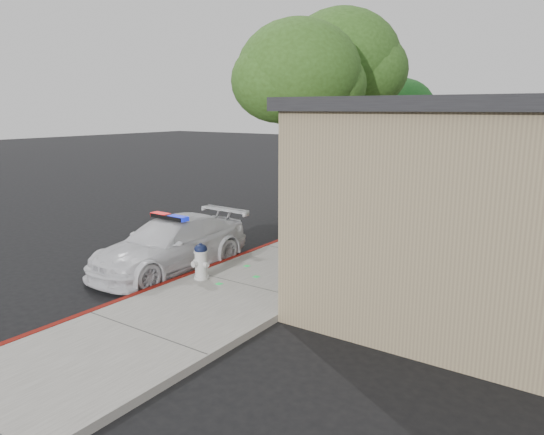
{
  "coord_description": "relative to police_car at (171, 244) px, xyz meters",
  "views": [
    {
      "loc": [
        8.34,
        -8.63,
        4.05
      ],
      "look_at": [
        1.02,
        1.95,
        1.28
      ],
      "focal_mm": 33.56,
      "sensor_mm": 36.0,
      "label": 1
    }
  ],
  "objects": [
    {
      "name": "sidewalk",
      "position": [
        2.5,
        2.83,
        -0.59
      ],
      "size": [
        3.2,
        60.0,
        0.15
      ],
      "primitive_type": "cube",
      "color": "gray",
      "rests_on": "ground"
    },
    {
      "name": "red_curb",
      "position": [
        0.96,
        2.83,
        -0.58
      ],
      "size": [
        0.14,
        60.0,
        0.16
      ],
      "primitive_type": "cube",
      "color": "maroon",
      "rests_on": "ground"
    },
    {
      "name": "fire_hydrant",
      "position": [
        1.43,
        -0.43,
        -0.09
      ],
      "size": [
        0.49,
        0.42,
        0.85
      ],
      "rotation": [
        0.0,
        0.0,
        -0.18
      ],
      "color": "silver",
      "rests_on": "sidewalk"
    },
    {
      "name": "street_tree_near",
      "position": [
        1.61,
        3.52,
        4.2
      ],
      "size": [
        3.45,
        3.54,
        6.31
      ],
      "rotation": [
        0.0,
        0.0,
        0.29
      ],
      "color": "black",
      "rests_on": "sidewalk"
    },
    {
      "name": "street_tree_mid",
      "position": [
        1.62,
        6.11,
        4.74
      ],
      "size": [
        3.94,
        3.65,
        6.97
      ],
      "rotation": [
        0.0,
        0.0,
        -0.24
      ],
      "color": "black",
      "rests_on": "sidewalk"
    },
    {
      "name": "street_tree_far",
      "position": [
        1.63,
        11.24,
        3.32
      ],
      "size": [
        2.85,
        2.69,
        5.1
      ],
      "rotation": [
        0.0,
        0.0,
        -0.05
      ],
      "color": "black",
      "rests_on": "sidewalk"
    },
    {
      "name": "ground",
      "position": [
        0.9,
        -0.17,
        -0.66
      ],
      "size": [
        120.0,
        120.0,
        0.0
      ],
      "primitive_type": "plane",
      "color": "black",
      "rests_on": "ground"
    },
    {
      "name": "police_car",
      "position": [
        0.0,
        0.0,
        0.0
      ],
      "size": [
        1.96,
        4.59,
        1.44
      ],
      "rotation": [
        0.0,
        0.0,
        -0.02
      ],
      "color": "white",
      "rests_on": "ground"
    }
  ]
}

